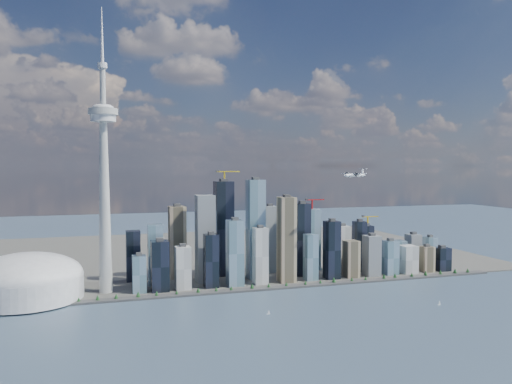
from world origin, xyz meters
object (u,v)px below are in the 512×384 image
object	(u,v)px
dome_stadium	(27,280)
airplane	(355,175)
sailboat_east	(439,303)
needle_tower	(104,174)
sailboat_west	(269,313)

from	to	relation	value
dome_stadium	airplane	world-z (taller)	airplane
airplane	sailboat_east	world-z (taller)	airplane
needle_tower	sailboat_east	distance (m)	672.56
sailboat_west	sailboat_east	size ratio (longest dim) A/B	0.98
dome_stadium	sailboat_west	distance (m)	456.56
dome_stadium	sailboat_west	size ratio (longest dim) A/B	22.81
airplane	sailboat_west	bearing A→B (deg)	-172.95
needle_tower	sailboat_east	bearing A→B (deg)	-24.26
sailboat_west	sailboat_east	distance (m)	314.91
sailboat_west	sailboat_east	world-z (taller)	sailboat_east
dome_stadium	sailboat_east	size ratio (longest dim) A/B	22.31
sailboat_west	airplane	bearing A→B (deg)	37.97
airplane	needle_tower	bearing A→B (deg)	146.80
needle_tower	sailboat_west	distance (m)	415.55
dome_stadium	needle_tower	bearing A→B (deg)	4.09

